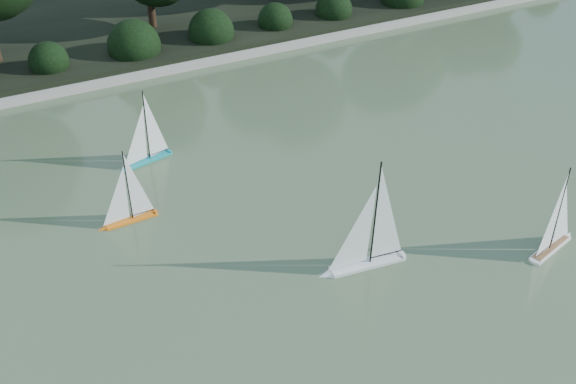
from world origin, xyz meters
The scene contains 8 objects.
ground centered at (0.00, 0.00, 0.00)m, with size 80.00×80.00×0.00m, color #394A2C.
pond_coping centered at (0.00, 9.00, 0.09)m, with size 40.00×0.35×0.18m, color gray.
far_bank centered at (0.00, 13.00, 0.15)m, with size 40.00×8.00×0.30m, color black.
shrub_hedge centered at (0.00, 9.90, 0.45)m, with size 29.10×1.10×1.10m.
sailboat_white_a centered at (0.59, 0.84, 0.30)m, with size 1.42×0.41×1.93m.
sailboat_white_b centered at (3.46, -0.19, 0.24)m, with size 1.15×0.43×1.57m.
sailboat_orange centered at (-2.13, 3.58, 0.22)m, with size 1.02×0.19×1.39m.
sailboat_teal centered at (-1.29, 5.24, 0.24)m, with size 1.12×0.41×1.53m.
Camera 1 is at (-3.81, -5.01, 6.22)m, focal length 40.00 mm.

